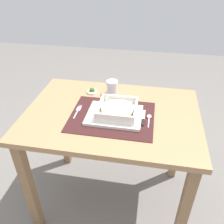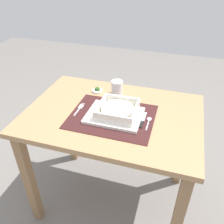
{
  "view_description": "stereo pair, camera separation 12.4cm",
  "coord_description": "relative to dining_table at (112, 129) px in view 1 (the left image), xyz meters",
  "views": [
    {
      "loc": [
        0.19,
        -1.05,
        1.45
      ],
      "look_at": [
        0.01,
        -0.04,
        0.76
      ],
      "focal_mm": 38.27,
      "sensor_mm": 36.0,
      "label": 1
    },
    {
      "loc": [
        0.31,
        -1.02,
        1.45
      ],
      "look_at": [
        0.01,
        -0.04,
        0.76
      ],
      "focal_mm": 38.27,
      "sensor_mm": 36.0,
      "label": 2
    }
  ],
  "objects": [
    {
      "name": "porridge_bowl",
      "position": [
        0.03,
        -0.03,
        0.15
      ],
      "size": [
        0.2,
        0.2,
        0.05
      ],
      "color": "white",
      "rests_on": "serving_plate"
    },
    {
      "name": "condiment_saucer",
      "position": [
        -0.16,
        0.19,
        0.12
      ],
      "size": [
        0.06,
        0.06,
        0.04
      ],
      "color": "white",
      "rests_on": "dining_table"
    },
    {
      "name": "dining_table",
      "position": [
        0.0,
        0.0,
        0.0
      ],
      "size": [
        0.94,
        0.66,
        0.73
      ],
      "color": "#A37A51",
      "rests_on": "ground"
    },
    {
      "name": "butter_knife",
      "position": [
        0.17,
        -0.04,
        0.12
      ],
      "size": [
        0.01,
        0.14,
        0.01
      ],
      "rotation": [
        0.0,
        0.0,
        0.05
      ],
      "color": "black",
      "rests_on": "placemat"
    },
    {
      "name": "placemat",
      "position": [
        0.01,
        -0.04,
        0.11
      ],
      "size": [
        0.44,
        0.35,
        0.0
      ],
      "primitive_type": "cube",
      "color": "#381919",
      "rests_on": "dining_table"
    },
    {
      "name": "drinking_glass",
      "position": [
        -0.03,
        0.2,
        0.15
      ],
      "size": [
        0.07,
        0.07,
        0.09
      ],
      "color": "white",
      "rests_on": "dining_table"
    },
    {
      "name": "ground_plane",
      "position": [
        0.0,
        0.0,
        -0.61
      ],
      "size": [
        6.0,
        6.0,
        0.0
      ],
      "primitive_type": "plane",
      "color": "slate"
    },
    {
      "name": "serving_plate",
      "position": [
        0.02,
        -0.04,
        0.12
      ],
      "size": [
        0.28,
        0.22,
        0.02
      ],
      "primitive_type": "cube",
      "color": "white",
      "rests_on": "placemat"
    },
    {
      "name": "spoon",
      "position": [
        0.2,
        -0.03,
        0.12
      ],
      "size": [
        0.02,
        0.11,
        0.01
      ],
      "rotation": [
        0.0,
        0.0,
        0.01
      ],
      "color": "silver",
      "rests_on": "placemat"
    },
    {
      "name": "fork",
      "position": [
        -0.18,
        -0.02,
        0.12
      ],
      "size": [
        0.02,
        0.13,
        0.0
      ],
      "rotation": [
        0.0,
        0.0,
        -0.05
      ],
      "color": "silver",
      "rests_on": "placemat"
    }
  ]
}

